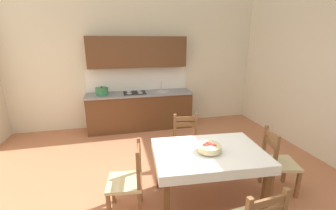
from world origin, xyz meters
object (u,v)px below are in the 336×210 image
at_px(dining_chair_tv_side, 128,181).
at_px(fruit_bowl, 209,148).
at_px(dining_table, 208,159).
at_px(dining_chair_window_side, 278,162).
at_px(dining_chair_kitchen_side, 186,144).
at_px(kitchen_cabinetry, 139,94).

relative_size(dining_chair_tv_side, fruit_bowl, 3.10).
bearing_deg(dining_table, dining_chair_window_side, -1.23).
distance_m(dining_chair_tv_side, dining_chair_kitchen_side, 1.28).
height_order(dining_chair_tv_side, dining_chair_window_side, same).
height_order(dining_table, dining_chair_window_side, dining_chair_window_side).
bearing_deg(kitchen_cabinetry, dining_chair_window_side, -60.46).
bearing_deg(fruit_bowl, dining_table, 67.82).
bearing_deg(kitchen_cabinetry, dining_table, -78.69).
bearing_deg(dining_chair_kitchen_side, kitchen_cabinetry, 105.11).
bearing_deg(dining_table, fruit_bowl, -112.18).
height_order(kitchen_cabinetry, dining_chair_window_side, kitchen_cabinetry).
xyz_separation_m(dining_chair_kitchen_side, dining_chair_window_side, (1.08, -0.85, 0.00)).
distance_m(kitchen_cabinetry, dining_chair_tv_side, 2.88).
distance_m(dining_table, dining_chair_tv_side, 1.05).
bearing_deg(dining_chair_kitchen_side, dining_table, -88.40).
relative_size(dining_chair_tv_side, dining_chair_window_side, 1.00).
distance_m(dining_chair_kitchen_side, dining_chair_window_side, 1.37).
bearing_deg(kitchen_cabinetry, fruit_bowl, -79.11).
bearing_deg(kitchen_cabinetry, dining_chair_tv_side, -99.34).
relative_size(kitchen_cabinetry, dining_chair_kitchen_side, 2.70).
bearing_deg(fruit_bowl, kitchen_cabinetry, 100.89).
height_order(kitchen_cabinetry, dining_chair_kitchen_side, kitchen_cabinetry).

